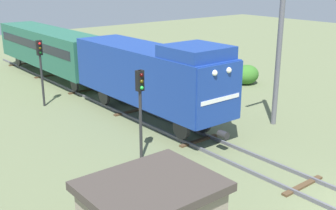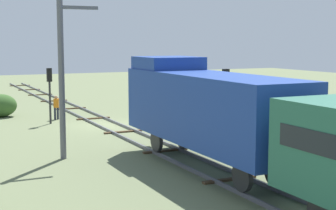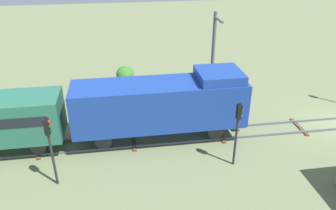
{
  "view_description": "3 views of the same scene",
  "coord_description": "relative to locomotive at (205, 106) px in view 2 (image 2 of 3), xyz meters",
  "views": [
    {
      "loc": [
        -13.41,
        -5.22,
        8.0
      ],
      "look_at": [
        -1.14,
        10.02,
        1.88
      ],
      "focal_mm": 45.0,
      "sensor_mm": 36.0,
      "label": 1
    },
    {
      "loc": [
        10.83,
        31.87,
        5.53
      ],
      "look_at": [
        0.88,
        11.13,
        2.65
      ],
      "focal_mm": 55.0,
      "sensor_mm": 36.0,
      "label": 2
    },
    {
      "loc": [
        -18.69,
        15.53,
        12.25
      ],
      "look_at": [
        0.05,
        12.61,
        2.56
      ],
      "focal_mm": 35.0,
      "sensor_mm": 36.0,
      "label": 3
    }
  ],
  "objects": [
    {
      "name": "railway_track",
      "position": [
        0.0,
        -12.97,
        -2.7
      ],
      "size": [
        2.4,
        71.82,
        0.16
      ],
      "color": "#595960",
      "rests_on": "ground"
    },
    {
      "name": "relay_hut",
      "position": [
        -7.5,
        -10.15,
        -1.38
      ],
      "size": [
        3.5,
        2.9,
        2.74
      ],
      "color": "gray",
      "rests_on": "ground"
    },
    {
      "name": "catenary_mast",
      "position": [
        4.93,
        -4.68,
        1.2
      ],
      "size": [
        1.94,
        0.28,
        7.45
      ],
      "color": "#595960",
      "rests_on": "ground"
    },
    {
      "name": "traffic_signal_mid",
      "position": [
        -3.4,
        -3.84,
        0.07
      ],
      "size": [
        0.32,
        0.34,
        4.08
      ],
      "color": "#262628",
      "rests_on": "ground"
    },
    {
      "name": "bush_mid",
      "position": [
        5.77,
        -19.85,
        -1.94
      ],
      "size": [
        2.3,
        1.88,
        1.67
      ],
      "primitive_type": "ellipsoid",
      "color": "#355926",
      "rests_on": "ground"
    },
    {
      "name": "locomotive",
      "position": [
        0.0,
        0.0,
        0.0
      ],
      "size": [
        2.9,
        11.6,
        4.6
      ],
      "color": "navy",
      "rests_on": "railway_track"
    },
    {
      "name": "traffic_signal_near",
      "position": [
        3.2,
        -15.25,
        -0.17
      ],
      "size": [
        0.32,
        0.34,
        3.72
      ],
      "color": "#262628",
      "rests_on": "ground"
    },
    {
      "name": "worker_near_track",
      "position": [
        2.4,
        -16.91,
        -1.78
      ],
      "size": [
        0.38,
        0.38,
        1.7
      ],
      "rotation": [
        0.0,
        0.0,
        4.25
      ],
      "color": "#262B38",
      "rests_on": "ground"
    },
    {
      "name": "ground_plane",
      "position": [
        0.0,
        -12.97,
        -2.77
      ],
      "size": [
        107.73,
        107.73,
        0.0
      ],
      "primitive_type": "plane",
      "color": "#66704C"
    }
  ]
}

